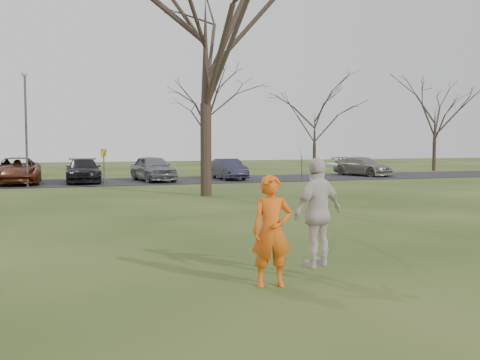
% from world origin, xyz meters
% --- Properties ---
extents(ground, '(120.00, 120.00, 0.00)m').
position_xyz_m(ground, '(0.00, 0.00, 0.00)').
color(ground, '#1E380F').
rests_on(ground, ground).
extents(parking_strip, '(62.00, 6.50, 0.04)m').
position_xyz_m(parking_strip, '(0.00, 25.00, 0.02)').
color(parking_strip, black).
rests_on(parking_strip, ground).
extents(player_defender, '(0.76, 0.56, 1.91)m').
position_xyz_m(player_defender, '(-0.96, -0.64, 0.96)').
color(player_defender, orange).
rests_on(player_defender, ground).
extents(car_2, '(2.54, 5.48, 1.52)m').
position_xyz_m(car_2, '(-6.68, 24.84, 0.80)').
color(car_2, '#532213').
rests_on(car_2, parking_strip).
extents(car_3, '(2.12, 4.95, 1.42)m').
position_xyz_m(car_3, '(-2.99, 24.88, 0.75)').
color(car_3, black).
rests_on(car_3, parking_strip).
extents(car_4, '(2.60, 4.88, 1.58)m').
position_xyz_m(car_4, '(1.16, 24.69, 0.83)').
color(car_4, slate).
rests_on(car_4, parking_strip).
extents(car_5, '(1.58, 4.09, 1.33)m').
position_xyz_m(car_5, '(6.07, 24.74, 0.70)').
color(car_5, '#27273B').
rests_on(car_5, parking_strip).
extents(car_7, '(3.30, 4.98, 1.34)m').
position_xyz_m(car_7, '(16.34, 25.39, 0.71)').
color(car_7, gray).
rests_on(car_7, parking_strip).
extents(catching_play, '(1.26, 0.89, 1.99)m').
position_xyz_m(catching_play, '(0.04, -0.35, 1.20)').
color(catching_play, silver).
rests_on(catching_play, ground).
extents(lamp_post, '(0.34, 0.34, 6.27)m').
position_xyz_m(lamp_post, '(-6.00, 22.50, 3.97)').
color(lamp_post, '#47474C').
rests_on(lamp_post, ground).
extents(sign_yellow, '(0.35, 0.35, 2.08)m').
position_xyz_m(sign_yellow, '(-2.00, 22.00, 1.45)').
color(sign_yellow, '#47474C').
rests_on(sign_yellow, ground).
extents(sign_white, '(0.35, 0.35, 2.08)m').
position_xyz_m(sign_white, '(10.00, 22.00, 1.45)').
color(sign_white, '#47474C').
rests_on(sign_white, ground).
extents(big_tree, '(9.00, 9.00, 14.00)m').
position_xyz_m(big_tree, '(2.00, 15.00, 7.00)').
color(big_tree, '#352821').
rests_on(big_tree, ground).
extents(small_tree_row, '(55.00, 5.90, 8.50)m').
position_xyz_m(small_tree_row, '(4.38, 30.06, 3.89)').
color(small_tree_row, '#352821').
rests_on(small_tree_row, ground).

